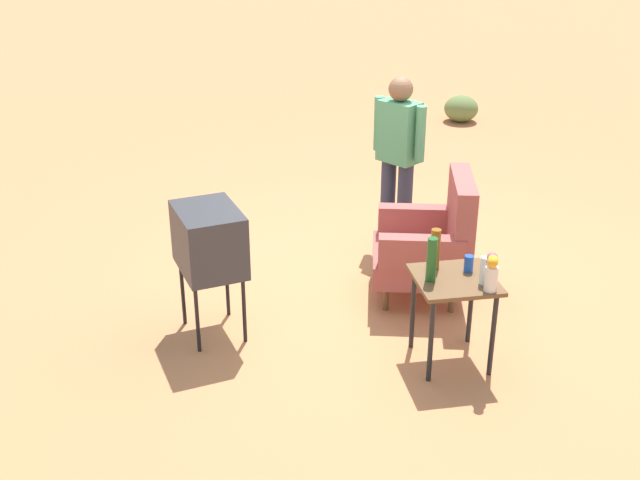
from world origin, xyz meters
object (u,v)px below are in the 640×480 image
(person_standing, at_px, (398,153))
(flower_vase, at_px, (492,271))
(bottle_wine_green, at_px, (432,260))
(side_table, at_px, (454,291))
(armchair, at_px, (432,242))
(tv_on_stand, at_px, (209,241))
(bottle_tall_amber, at_px, (435,249))
(soda_can_blue, at_px, (469,264))
(bottle_short_clear, at_px, (485,271))

(person_standing, height_order, flower_vase, person_standing)
(bottle_wine_green, bearing_deg, side_table, 91.77)
(armchair, bearing_deg, tv_on_stand, -80.95)
(bottle_tall_amber, distance_m, soda_can_blue, 0.26)
(armchair, bearing_deg, side_table, -8.54)
(person_standing, height_order, soda_can_blue, person_standing)
(side_table, bearing_deg, flower_vase, 37.58)
(bottle_short_clear, bearing_deg, flower_vase, 3.23)
(tv_on_stand, height_order, bottle_tall_amber, tv_on_stand)
(person_standing, distance_m, bottle_short_clear, 2.11)
(bottle_tall_amber, bearing_deg, armchair, 163.05)
(person_standing, distance_m, soda_can_blue, 1.92)
(bottle_wine_green, xyz_separation_m, flower_vase, (0.22, 0.35, -0.01))
(armchair, height_order, side_table, armchair)
(flower_vase, bearing_deg, side_table, -142.42)
(armchair, distance_m, person_standing, 1.10)
(bottle_wine_green, bearing_deg, armchair, 161.55)
(flower_vase, bearing_deg, tv_on_stand, -116.41)
(armchair, bearing_deg, person_standing, -177.97)
(bottle_tall_amber, xyz_separation_m, soda_can_blue, (0.10, 0.22, -0.09))
(tv_on_stand, distance_m, flower_vase, 2.05)
(side_table, xyz_separation_m, person_standing, (-1.99, 0.11, 0.37))
(side_table, distance_m, flower_vase, 0.38)
(armchair, relative_size, flower_vase, 4.00)
(side_table, bearing_deg, armchair, 171.46)
(tv_on_stand, xyz_separation_m, soda_can_blue, (0.61, 1.79, -0.04))
(tv_on_stand, distance_m, bottle_tall_amber, 1.66)
(tv_on_stand, bearing_deg, armchair, 99.05)
(tv_on_stand, xyz_separation_m, bottle_short_clear, (0.81, 1.83, -0.01))
(soda_can_blue, bearing_deg, tv_on_stand, -108.86)
(bottle_short_clear, bearing_deg, bottle_wine_green, -107.51)
(armchair, relative_size, tv_on_stand, 1.03)
(soda_can_blue, xyz_separation_m, flower_vase, (0.30, 0.05, 0.09))
(soda_can_blue, distance_m, bottle_wine_green, 0.33)
(tv_on_stand, distance_m, bottle_wine_green, 1.64)
(tv_on_stand, bearing_deg, soda_can_blue, 71.14)
(bottle_tall_amber, relative_size, soda_can_blue, 2.46)
(armchair, xyz_separation_m, person_standing, (-1.01, -0.04, 0.44))
(bottle_short_clear, bearing_deg, bottle_tall_amber, -137.99)
(flower_vase, bearing_deg, armchair, -178.93)
(side_table, bearing_deg, bottle_wine_green, -88.23)
(flower_vase, bearing_deg, person_standing, -178.49)
(side_table, distance_m, bottle_wine_green, 0.32)
(person_standing, relative_size, bottle_wine_green, 5.12)
(tv_on_stand, distance_m, person_standing, 2.21)
(bottle_wine_green, bearing_deg, tv_on_stand, -115.15)
(soda_can_blue, relative_size, bottle_wine_green, 0.38)
(person_standing, relative_size, soda_can_blue, 13.44)
(side_table, relative_size, bottle_tall_amber, 2.26)
(side_table, distance_m, bottle_tall_amber, 0.32)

